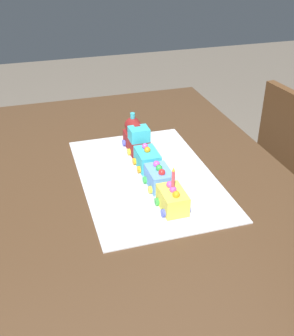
{
  "coord_description": "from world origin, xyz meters",
  "views": [
    {
      "loc": [
        1.08,
        -0.26,
        1.42
      ],
      "look_at": [
        0.03,
        0.05,
        0.77
      ],
      "focal_mm": 44.63,
      "sensor_mm": 36.0,
      "label": 1
    }
  ],
  "objects_px": {
    "cake_car_hopper_lemon": "(173,200)",
    "cake_car_flatbed_sky_blue": "(159,178)",
    "dining_table": "(129,203)",
    "birthday_candle": "(173,177)",
    "cake_car_tanker_turquoise": "(147,159)",
    "cake_locomotive": "(136,137)"
  },
  "relations": [
    {
      "from": "cake_car_flatbed_sky_blue",
      "to": "cake_locomotive",
      "type": "bearing_deg",
      "value": -180.0
    },
    {
      "from": "cake_car_tanker_turquoise",
      "to": "cake_car_hopper_lemon",
      "type": "bearing_deg",
      "value": 0.0
    },
    {
      "from": "birthday_candle",
      "to": "cake_car_tanker_turquoise",
      "type": "bearing_deg",
      "value": 180.0
    },
    {
      "from": "cake_locomotive",
      "to": "cake_car_hopper_lemon",
      "type": "bearing_deg",
      "value": 0.0
    },
    {
      "from": "cake_locomotive",
      "to": "cake_car_tanker_turquoise",
      "type": "bearing_deg",
      "value": 0.0
    },
    {
      "from": "cake_locomotive",
      "to": "cake_car_flatbed_sky_blue",
      "type": "relative_size",
      "value": 1.4
    },
    {
      "from": "cake_car_flatbed_sky_blue",
      "to": "cake_car_hopper_lemon",
      "type": "height_order",
      "value": "same"
    },
    {
      "from": "dining_table",
      "to": "cake_car_flatbed_sky_blue",
      "type": "xyz_separation_m",
      "value": [
        0.09,
        0.07,
        0.14
      ]
    },
    {
      "from": "cake_car_hopper_lemon",
      "to": "dining_table",
      "type": "bearing_deg",
      "value": -161.2
    },
    {
      "from": "cake_car_tanker_turquoise",
      "to": "dining_table",
      "type": "bearing_deg",
      "value": -69.53
    },
    {
      "from": "dining_table",
      "to": "birthday_candle",
      "type": "xyz_separation_m",
      "value": [
        0.21,
        0.07,
        0.21
      ]
    },
    {
      "from": "cake_car_flatbed_sky_blue",
      "to": "birthday_candle",
      "type": "xyz_separation_m",
      "value": [
        0.12,
        -0.0,
        0.07
      ]
    },
    {
      "from": "cake_car_hopper_lemon",
      "to": "cake_car_flatbed_sky_blue",
      "type": "bearing_deg",
      "value": 180.0
    },
    {
      "from": "dining_table",
      "to": "cake_car_tanker_turquoise",
      "type": "relative_size",
      "value": 14.0
    },
    {
      "from": "birthday_candle",
      "to": "cake_locomotive",
      "type": "bearing_deg",
      "value": 180.0
    },
    {
      "from": "cake_car_tanker_turquoise",
      "to": "cake_car_flatbed_sky_blue",
      "type": "xyz_separation_m",
      "value": [
        0.12,
        0.0,
        0.0
      ]
    },
    {
      "from": "dining_table",
      "to": "cake_car_hopper_lemon",
      "type": "relative_size",
      "value": 14.0
    },
    {
      "from": "cake_locomotive",
      "to": "cake_car_tanker_turquoise",
      "type": "height_order",
      "value": "cake_locomotive"
    },
    {
      "from": "cake_locomotive",
      "to": "birthday_candle",
      "type": "distance_m",
      "value": 0.37
    },
    {
      "from": "cake_car_flatbed_sky_blue",
      "to": "cake_car_hopper_lemon",
      "type": "bearing_deg",
      "value": 0.0
    },
    {
      "from": "cake_car_flatbed_sky_blue",
      "to": "cake_car_hopper_lemon",
      "type": "relative_size",
      "value": 1.0
    },
    {
      "from": "dining_table",
      "to": "birthday_candle",
      "type": "relative_size",
      "value": 23.67
    }
  ]
}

